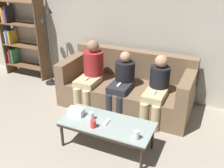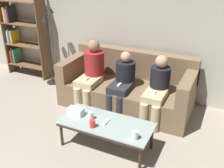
% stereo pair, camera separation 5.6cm
% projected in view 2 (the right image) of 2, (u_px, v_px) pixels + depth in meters
% --- Properties ---
extents(wall_back, '(12.00, 0.06, 2.60)m').
position_uv_depth(wall_back, '(141.00, 26.00, 4.60)').
color(wall_back, '#B7B2A3').
rests_on(wall_back, ground_plane).
extents(couch, '(2.22, 0.99, 0.91)m').
position_uv_depth(couch, '(128.00, 88.00, 4.56)').
color(couch, brown).
rests_on(couch, ground_plane).
extents(coffee_table, '(1.25, 0.56, 0.40)m').
position_uv_depth(coffee_table, '(106.00, 125.00, 3.49)').
color(coffee_table, '#8C9E99').
rests_on(coffee_table, ground_plane).
extents(cup_near_left, '(0.07, 0.07, 0.12)m').
position_uv_depth(cup_near_left, '(135.00, 135.00, 3.14)').
color(cup_near_left, silver).
rests_on(cup_near_left, coffee_table).
extents(cup_near_right, '(0.07, 0.07, 0.11)m').
position_uv_depth(cup_near_right, '(91.00, 116.00, 3.54)').
color(cup_near_right, silver).
rests_on(cup_near_right, coffee_table).
extents(cup_far_center, '(0.08, 0.08, 0.10)m').
position_uv_depth(cup_far_center, '(92.00, 124.00, 3.37)').
color(cup_far_center, red).
rests_on(cup_far_center, coffee_table).
extents(tissue_box, '(0.22, 0.12, 0.13)m').
position_uv_depth(tissue_box, '(76.00, 111.00, 3.64)').
color(tissue_box, white).
rests_on(tissue_box, coffee_table).
extents(game_remote, '(0.04, 0.15, 0.02)m').
position_uv_depth(game_remote, '(106.00, 122.00, 3.47)').
color(game_remote, white).
rests_on(game_remote, coffee_table).
extents(bookshelf, '(0.99, 0.32, 1.82)m').
position_uv_depth(bookshelf, '(21.00, 34.00, 5.59)').
color(bookshelf, brown).
rests_on(bookshelf, ground_plane).
extents(standing_lamp, '(0.31, 0.26, 1.57)m').
position_uv_depth(standing_lamp, '(50.00, 38.00, 5.11)').
color(standing_lamp, black).
rests_on(standing_lamp, ground_plane).
extents(seated_person_left_end, '(0.34, 0.68, 1.15)m').
position_uv_depth(seated_person_left_end, '(92.00, 71.00, 4.49)').
color(seated_person_left_end, tan).
rests_on(seated_person_left_end, ground_plane).
extents(seated_person_mid_left, '(0.32, 0.64, 1.02)m').
position_uv_depth(seated_person_mid_left, '(123.00, 81.00, 4.28)').
color(seated_person_mid_left, '#28282D').
rests_on(seated_person_mid_left, ground_plane).
extents(seated_person_mid_right, '(0.31, 0.68, 1.05)m').
position_uv_depth(seated_person_mid_right, '(157.00, 88.00, 4.04)').
color(seated_person_mid_right, tan).
rests_on(seated_person_mid_right, ground_plane).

